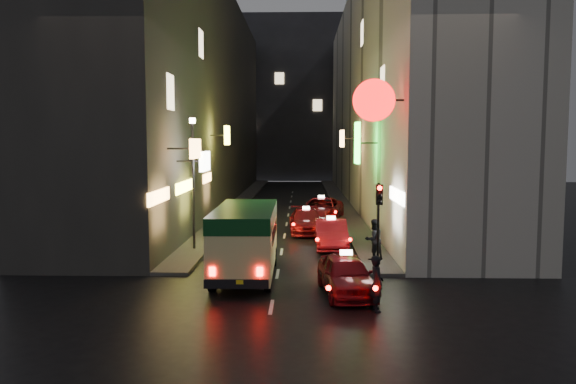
# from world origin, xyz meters

# --- Properties ---
(ground) EXTENTS (120.00, 120.00, 0.00)m
(ground) POSITION_xyz_m (0.00, 0.00, 0.00)
(ground) COLOR black
(ground) RESTS_ON ground
(building_left) EXTENTS (7.44, 52.07, 18.00)m
(building_left) POSITION_xyz_m (-8.00, 33.99, 9.00)
(building_left) COLOR #34322F
(building_left) RESTS_ON ground
(building_right) EXTENTS (8.02, 52.00, 18.00)m
(building_right) POSITION_xyz_m (8.00, 33.99, 9.00)
(building_right) COLOR #BBB6AB
(building_right) RESTS_ON ground
(building_far) EXTENTS (30.00, 10.00, 22.00)m
(building_far) POSITION_xyz_m (0.00, 66.00, 11.00)
(building_far) COLOR #36373C
(building_far) RESTS_ON ground
(sidewalk_left) EXTENTS (1.50, 52.00, 0.15)m
(sidewalk_left) POSITION_xyz_m (-4.25, 34.00, 0.07)
(sidewalk_left) COLOR #484543
(sidewalk_left) RESTS_ON ground
(sidewalk_right) EXTENTS (1.50, 52.00, 0.15)m
(sidewalk_right) POSITION_xyz_m (4.25, 34.00, 0.07)
(sidewalk_right) COLOR #484543
(sidewalk_right) RESTS_ON ground
(minibus) EXTENTS (2.30, 6.38, 2.74)m
(minibus) POSITION_xyz_m (-1.21, 7.90, 1.73)
(minibus) COLOR #E2E18D
(minibus) RESTS_ON ground
(taxi_near) EXTENTS (2.65, 5.27, 1.78)m
(taxi_near) POSITION_xyz_m (2.50, 5.57, 0.81)
(taxi_near) COLOR maroon
(taxi_near) RESTS_ON ground
(taxi_second) EXTENTS (2.19, 5.27, 1.84)m
(taxi_second) POSITION_xyz_m (2.41, 13.94, 0.84)
(taxi_second) COLOR maroon
(taxi_second) RESTS_ON ground
(taxi_third) EXTENTS (2.26, 5.05, 1.75)m
(taxi_third) POSITION_xyz_m (1.22, 18.74, 0.79)
(taxi_third) COLOR maroon
(taxi_third) RESTS_ON ground
(taxi_far) EXTENTS (3.24, 5.94, 1.96)m
(taxi_far) POSITION_xyz_m (2.26, 23.54, 0.90)
(taxi_far) COLOR maroon
(taxi_far) RESTS_ON ground
(pedestrian_crossing) EXTENTS (0.52, 0.72, 2.00)m
(pedestrian_crossing) POSITION_xyz_m (3.30, 3.66, 1.00)
(pedestrian_crossing) COLOR black
(pedestrian_crossing) RESTS_ON ground
(pedestrian_sidewalk) EXTENTS (0.89, 0.78, 2.02)m
(pedestrian_sidewalk) POSITION_xyz_m (4.09, 10.62, 1.16)
(pedestrian_sidewalk) COLOR black
(pedestrian_sidewalk) RESTS_ON sidewalk_right
(traffic_light) EXTENTS (0.26, 0.43, 3.50)m
(traffic_light) POSITION_xyz_m (4.00, 8.47, 2.69)
(traffic_light) COLOR black
(traffic_light) RESTS_ON sidewalk_right
(lamp_post) EXTENTS (0.28, 0.28, 6.22)m
(lamp_post) POSITION_xyz_m (-4.20, 13.00, 3.72)
(lamp_post) COLOR black
(lamp_post) RESTS_ON sidewalk_left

